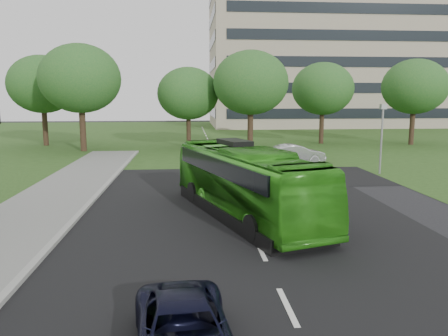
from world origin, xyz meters
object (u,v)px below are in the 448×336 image
Objects in this scene: tree_park_c at (251,83)px; tree_park_e at (415,87)px; bus at (245,182)px; tree_park_d at (323,89)px; camera_pole at (382,129)px; sedan at (295,154)px; tree_park_b at (188,94)px; office_building at (325,55)px; tree_park_f at (42,84)px; suv at (184,334)px; tree_park_a at (80,79)px.

tree_park_e is at bearing 10.89° from tree_park_c.
tree_park_e is 34.78m from bus.
tree_park_d reaches higher than camera_pole.
sedan is at bearing 50.02° from bus.
tree_park_b is 20.89m from camera_pole.
tree_park_c is (5.91, -2.62, 0.99)m from tree_park_b.
office_building is at bearing 51.56° from bus.
tree_park_c reaches higher than tree_park_f.
tree_park_f reaches higher than tree_park_b.
bus reaches higher than suv.
tree_park_c is 10.69m from sedan.
suv is at bearing -74.09° from tree_park_a.
office_building reaches higher than tree_park_a.
tree_park_c is 1.04× the size of tree_park_e.
tree_park_a reaches higher than tree_park_d.
tree_park_f is (-15.07, 3.18, 0.96)m from tree_park_b.
bus is 2.38× the size of sedan.
tree_park_c is at bearing -116.91° from office_building.
tree_park_b is 0.91× the size of tree_park_d.
office_building reaches higher than tree_park_d.
camera_pole is (10.37, 9.64, 1.49)m from bus.
sedan is (-6.40, -14.16, -5.22)m from tree_park_d.
office_building is 64.45m from bus.
camera_pole is at bearing 24.67° from bus.
bus is 2.61× the size of suv.
tree_park_d is (24.55, 4.83, -0.80)m from tree_park_a.
tree_park_e is at bearing -60.00° from sedan.
tree_park_c is 2.09× the size of sedan.
tree_park_c is (-18.37, -36.19, -6.09)m from office_building.
tree_park_b is at bearing 156.06° from tree_park_c.
tree_park_d reaches higher than tree_park_b.
tree_park_f is 28.01m from sedan.
office_building reaches higher than bus.
camera_pole is at bearing -145.68° from sedan.
tree_park_a is 1.10× the size of tree_park_e.
bus is (-21.58, -26.87, -4.66)m from tree_park_e.
tree_park_b is 0.85× the size of tree_park_c.
office_building is 9.72× the size of suv.
sedan is (23.25, -14.58, -5.64)m from tree_park_f.
tree_park_b is 1.74× the size of camera_pole.
sedan is 7.11m from camera_pole.
bus is (-3.57, -23.41, -4.92)m from tree_park_c.
tree_park_a is 21.27m from sedan.
tree_park_e is 20.80m from camera_pole.
tree_park_a reaches higher than bus.
tree_park_d is 2.13× the size of suv.
tree_park_f is at bearing -142.33° from office_building.
bus is (12.30, -23.97, -5.27)m from tree_park_a.
tree_park_b is 1.78× the size of sedan.
tree_park_d is at bearing 11.12° from tree_park_a.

